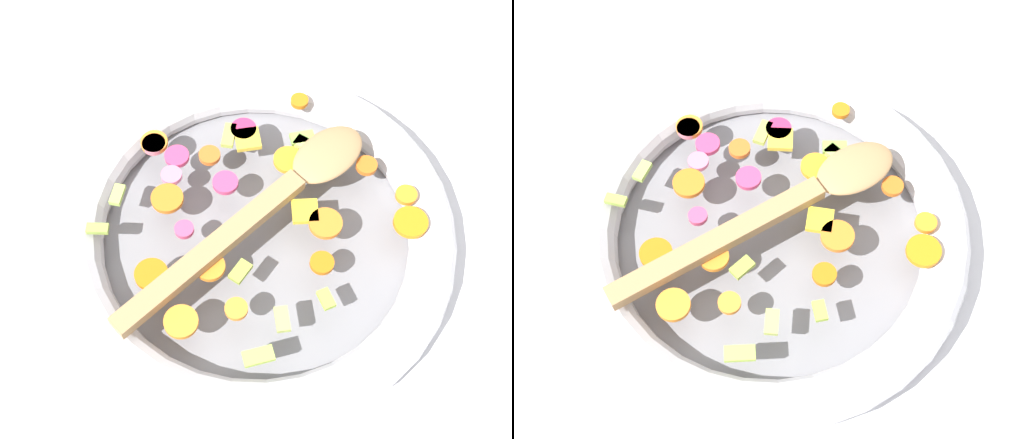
# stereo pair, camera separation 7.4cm
# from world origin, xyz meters

# --- Properties ---
(ground_plane) EXTENTS (4.00, 4.00, 0.00)m
(ground_plane) POSITION_xyz_m (0.00, 0.00, 0.00)
(ground_plane) COLOR silver
(skillet) EXTENTS (0.42, 0.42, 0.05)m
(skillet) POSITION_xyz_m (0.00, 0.00, 0.02)
(skillet) COLOR slate
(skillet) RESTS_ON ground_plane
(chopped_vegetables) EXTENTS (0.29, 0.31, 0.01)m
(chopped_vegetables) POSITION_xyz_m (-0.02, 0.00, 0.05)
(chopped_vegetables) COLOR orange
(chopped_vegetables) RESTS_ON skillet
(wooden_spoon) EXTENTS (0.07, 0.33, 0.01)m
(wooden_spoon) POSITION_xyz_m (-0.00, 0.02, 0.06)
(wooden_spoon) COLOR #A87F51
(wooden_spoon) RESTS_ON chopped_vegetables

